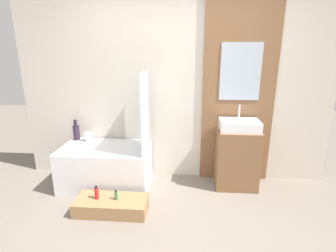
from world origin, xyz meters
TOP-DOWN VIEW (x-y plane):
  - wall_tiled_back at (0.00, 1.58)m, footprint 4.20×0.06m
  - wall_wood_accent at (0.86, 1.53)m, footprint 0.93×0.04m
  - bathtub at (-0.87, 1.19)m, footprint 1.15×0.69m
  - glass_shower_screen at (-0.33, 1.15)m, footprint 0.01×0.58m
  - wooden_step_bench at (-0.64, 0.59)m, footprint 0.81×0.36m
  - vanity_cabinet at (0.86, 1.30)m, footprint 0.53×0.41m
  - sink at (0.86, 1.31)m, footprint 0.50×0.34m
  - vase_tall_dark at (-1.35, 1.44)m, footprint 0.09×0.09m
  - vase_round_light at (-1.18, 1.41)m, footprint 0.13×0.13m
  - bottle_soap_primary at (-0.80, 0.59)m, footprint 0.05×0.05m
  - bottle_soap_secondary at (-0.58, 0.59)m, footprint 0.04×0.04m

SIDE VIEW (x-z plane):
  - wooden_step_bench at x=-0.64m, z-range 0.00..0.16m
  - bottle_soap_secondary at x=-0.58m, z-range 0.15..0.27m
  - bottle_soap_primary at x=-0.80m, z-range 0.15..0.31m
  - bathtub at x=-0.87m, z-range 0.00..0.55m
  - vanity_cabinet at x=0.86m, z-range 0.00..0.79m
  - vase_round_light at x=-1.18m, z-range 0.55..0.68m
  - vase_tall_dark at x=-1.35m, z-range 0.52..0.81m
  - sink at x=0.86m, z-range 0.70..1.01m
  - glass_shower_screen at x=-0.33m, z-range 0.55..1.52m
  - wall_tiled_back at x=0.00m, z-range 0.00..2.60m
  - wall_wood_accent at x=0.86m, z-range 0.01..2.61m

